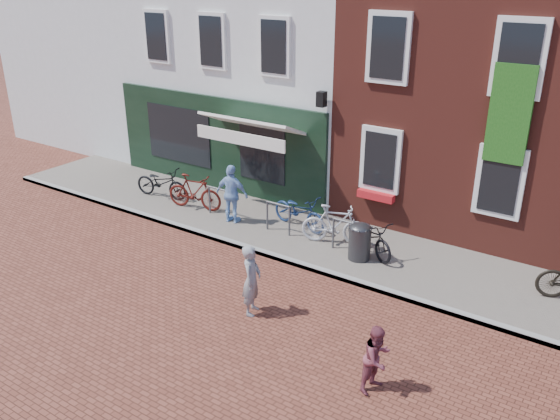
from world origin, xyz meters
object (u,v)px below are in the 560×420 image
Objects in this scene: boy at (377,359)px; litter_bin at (360,239)px; woman at (252,280)px; bicycle_2 at (299,211)px; bicycle_1 at (195,192)px; bicycle_3 at (335,224)px; bicycle_0 at (161,183)px; cafe_person at (232,194)px; bicycle_4 at (370,236)px.

litter_bin is at bearing 43.99° from boy.
woman reaches higher than bicycle_2.
bicycle_3 is (4.46, 0.27, 0.00)m from bicycle_1.
boy is at bearing -129.16° from bicycle_1.
bicycle_1 is 3.25m from bicycle_2.
woman is 0.86× the size of bicycle_0.
woman is 1.25× the size of boy.
litter_bin is 0.57× the size of bicycle_1.
bicycle_0 is (-6.80, 0.26, -0.04)m from litter_bin.
cafe_person reaches higher than boy.
cafe_person is 3.97m from bicycle_4.
cafe_person is 1.52m from bicycle_1.
bicycle_4 is (3.94, 0.38, -0.35)m from cafe_person.
woman is 3.72m from bicycle_4.
bicycle_1 is (-5.35, 0.14, 0.01)m from litter_bin.
bicycle_3 is (5.91, 0.14, 0.05)m from bicycle_0.
litter_bin is at bearing -100.84° from bicycle_0.
cafe_person is 0.92× the size of bicycle_0.
bicycle_3 is at bearing -97.21° from bicycle_0.
litter_bin is 6.81m from bicycle_0.
bicycle_3 is at bearing 118.47° from bicycle_4.
woman is 0.89× the size of bicycle_3.
bicycle_4 is at bearing 40.97° from boy.
bicycle_0 and bicycle_2 have the same top height.
cafe_person is 2.96m from bicycle_0.
boy is at bearing -123.33° from bicycle_4.
bicycle_2 is at bearing 57.40° from boy.
bicycle_0 is 5.91m from bicycle_3.
cafe_person is 1.88m from bicycle_2.
cafe_person reaches higher than bicycle_1.
bicycle_2 is 2.26m from bicycle_4.
boy is 8.67m from bicycle_1.
litter_bin is 2.29m from bicycle_2.
cafe_person is at bearing 123.46° from bicycle_2.
bicycle_0 is (-5.98, 3.47, -0.20)m from woman.
bicycle_0 is at bearing 73.94° from bicycle_1.
bicycle_4 is (5.42, 0.25, -0.05)m from bicycle_1.
cafe_person reaches higher than bicycle_0.
bicycle_4 is at bearing -88.02° from bicycle_2.
bicycle_1 is at bearing 75.66° from boy.
boy is 0.69× the size of bicycle_2.
woman is 3.62m from bicycle_3.
cafe_person is at bearing -103.45° from bicycle_0.
bicycle_1 is 0.97× the size of bicycle_2.
bicycle_0 is (-2.93, 0.25, -0.35)m from cafe_person.
boy is at bearing -59.68° from litter_bin.
woman reaches higher than bicycle_1.
bicycle_0 is 4.66m from bicycle_2.
woman reaches higher than bicycle_0.
bicycle_4 is (0.96, -0.02, -0.05)m from bicycle_3.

